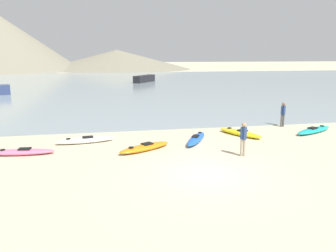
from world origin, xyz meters
TOP-DOWN VIEW (x-y plane):
  - ground_plane at (0.00, 0.00)m, footprint 400.00×400.00m
  - bay_water at (0.00, 43.19)m, footprint 160.00×70.00m
  - far_hill_midleft at (-0.29, 100.76)m, footprint 49.46×49.46m
  - kayak_on_sand_0 at (-8.11, 4.20)m, footprint 3.18×0.91m
  - kayak_on_sand_1 at (-5.20, 5.87)m, footprint 3.25×1.14m
  - kayak_on_sand_2 at (-2.11, 3.87)m, footprint 3.02×2.19m
  - kayak_on_sand_3 at (3.92, 5.93)m, footprint 2.15×3.01m
  - kayak_on_sand_4 at (0.90, 4.97)m, footprint 2.03×2.93m
  - kayak_on_sand_5 at (8.76, 5.82)m, footprint 3.41×2.21m
  - person_near_foreground at (2.41, 2.04)m, footprint 0.33×0.29m
  - person_near_waterline at (7.68, 7.74)m, footprint 0.34×0.29m
  - moored_boat_0 at (2.56, 45.24)m, footprint 4.35×5.59m

SIDE VIEW (x-z plane):
  - ground_plane at x=0.00m, z-range 0.00..0.00m
  - bay_water at x=0.00m, z-range 0.00..0.06m
  - kayak_on_sand_0 at x=-8.11m, z-range -0.02..0.31m
  - kayak_on_sand_5 at x=8.76m, z-range -0.02..0.33m
  - kayak_on_sand_2 at x=-2.11m, z-range -0.02..0.33m
  - kayak_on_sand_1 at x=-5.20m, z-range -0.02..0.34m
  - kayak_on_sand_3 at x=3.92m, z-range -0.02..0.34m
  - kayak_on_sand_4 at x=0.90m, z-range -0.02..0.38m
  - moored_boat_0 at x=2.56m, z-range 0.06..1.24m
  - person_near_foreground at x=2.41m, z-range 0.12..1.77m
  - person_near_waterline at x=7.68m, z-range 0.12..1.78m
  - far_hill_midleft at x=-0.29m, z-range 0.00..6.33m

